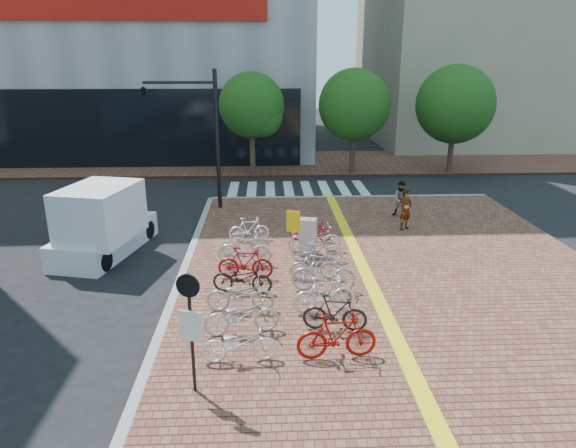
{
  "coord_description": "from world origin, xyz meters",
  "views": [
    {
      "loc": [
        -1.22,
        -12.96,
        6.88
      ],
      "look_at": [
        -0.47,
        4.08,
        1.3
      ],
      "focal_mm": 32.0,
      "sensor_mm": 36.0,
      "label": 1
    }
  ],
  "objects_px": {
    "bike_7": "(249,229)",
    "bike_8": "(337,336)",
    "bike_11": "(324,273)",
    "bike_13": "(317,249)",
    "pedestrian_b": "(402,199)",
    "bike_12": "(314,266)",
    "bike_5": "(244,249)",
    "bike_14": "(315,239)",
    "pedestrian_a": "(406,210)",
    "bike_4": "(245,263)",
    "bike_9": "(335,313)",
    "yellow_sign": "(293,226)",
    "bike_3": "(242,278)",
    "bike_15": "(311,230)",
    "box_truck": "(102,220)",
    "notice_sign": "(190,319)",
    "bike_6": "(243,242)",
    "bike_1": "(242,316)",
    "bike_2": "(240,294)",
    "bike_0": "(240,343)",
    "traffic_light_pole": "(184,114)",
    "utility_box": "(308,237)",
    "bike_10": "(324,294)"
  },
  "relations": [
    {
      "from": "bike_4",
      "to": "bike_9",
      "type": "relative_size",
      "value": 1.06
    },
    {
      "from": "bike_7",
      "to": "bike_0",
      "type": "bearing_deg",
      "value": 173.2
    },
    {
      "from": "bike_3",
      "to": "bike_5",
      "type": "height_order",
      "value": "bike_5"
    },
    {
      "from": "bike_4",
      "to": "bike_14",
      "type": "xyz_separation_m",
      "value": [
        2.41,
        2.24,
        -0.02
      ]
    },
    {
      "from": "yellow_sign",
      "to": "traffic_light_pole",
      "type": "xyz_separation_m",
      "value": [
        -4.51,
        6.54,
        3.11
      ]
    },
    {
      "from": "bike_11",
      "to": "bike_14",
      "type": "xyz_separation_m",
      "value": [
        0.04,
        3.28,
        -0.08
      ]
    },
    {
      "from": "utility_box",
      "to": "bike_4",
      "type": "bearing_deg",
      "value": -137.01
    },
    {
      "from": "bike_12",
      "to": "notice_sign",
      "type": "bearing_deg",
      "value": 152.37
    },
    {
      "from": "bike_4",
      "to": "bike_14",
      "type": "relative_size",
      "value": 0.91
    },
    {
      "from": "pedestrian_a",
      "to": "pedestrian_b",
      "type": "relative_size",
      "value": 1.04
    },
    {
      "from": "pedestrian_a",
      "to": "bike_14",
      "type": "bearing_deg",
      "value": 175.01
    },
    {
      "from": "bike_7",
      "to": "pedestrian_b",
      "type": "xyz_separation_m",
      "value": [
        6.61,
        2.86,
        0.33
      ]
    },
    {
      "from": "bike_14",
      "to": "bike_9",
      "type": "bearing_deg",
      "value": 176.54
    },
    {
      "from": "bike_4",
      "to": "bike_0",
      "type": "bearing_deg",
      "value": -174.59
    },
    {
      "from": "bike_6",
      "to": "box_truck",
      "type": "relative_size",
      "value": 0.32
    },
    {
      "from": "bike_7",
      "to": "bike_8",
      "type": "distance_m",
      "value": 8.48
    },
    {
      "from": "bike_1",
      "to": "bike_3",
      "type": "xyz_separation_m",
      "value": [
        -0.08,
        2.42,
        -0.03
      ]
    },
    {
      "from": "pedestrian_b",
      "to": "bike_4",
      "type": "bearing_deg",
      "value": -114.82
    },
    {
      "from": "bike_6",
      "to": "box_truck",
      "type": "xyz_separation_m",
      "value": [
        -5.11,
        0.63,
        0.69
      ]
    },
    {
      "from": "bike_12",
      "to": "bike_5",
      "type": "bearing_deg",
      "value": 60.51
    },
    {
      "from": "bike_11",
      "to": "yellow_sign",
      "type": "distance_m",
      "value": 2.89
    },
    {
      "from": "bike_2",
      "to": "notice_sign",
      "type": "bearing_deg",
      "value": 168.3
    },
    {
      "from": "bike_7",
      "to": "notice_sign",
      "type": "relative_size",
      "value": 0.57
    },
    {
      "from": "bike_13",
      "to": "pedestrian_b",
      "type": "xyz_separation_m",
      "value": [
        4.21,
        5.06,
        0.33
      ]
    },
    {
      "from": "bike_9",
      "to": "yellow_sign",
      "type": "distance_m",
      "value": 5.15
    },
    {
      "from": "bike_4",
      "to": "traffic_light_pole",
      "type": "height_order",
      "value": "traffic_light_pole"
    },
    {
      "from": "bike_8",
      "to": "bike_3",
      "type": "bearing_deg",
      "value": 28.99
    },
    {
      "from": "bike_2",
      "to": "bike_9",
      "type": "distance_m",
      "value": 2.73
    },
    {
      "from": "bike_8",
      "to": "bike_14",
      "type": "height_order",
      "value": "bike_8"
    },
    {
      "from": "bike_3",
      "to": "box_truck",
      "type": "relative_size",
      "value": 0.36
    },
    {
      "from": "bike_3",
      "to": "bike_15",
      "type": "bearing_deg",
      "value": -19.3
    },
    {
      "from": "bike_9",
      "to": "traffic_light_pole",
      "type": "distance_m",
      "value": 13.3
    },
    {
      "from": "yellow_sign",
      "to": "bike_13",
      "type": "bearing_deg",
      "value": -22.6
    },
    {
      "from": "bike_7",
      "to": "bike_9",
      "type": "xyz_separation_m",
      "value": [
        2.39,
        -6.9,
        0.03
      ]
    },
    {
      "from": "bike_5",
      "to": "bike_1",
      "type": "bearing_deg",
      "value": -171.18
    },
    {
      "from": "bike_11",
      "to": "bike_13",
      "type": "xyz_separation_m",
      "value": [
        0.04,
        2.37,
        -0.12
      ]
    },
    {
      "from": "bike_2",
      "to": "bike_4",
      "type": "bearing_deg",
      "value": -0.52
    },
    {
      "from": "bike_4",
      "to": "bike_8",
      "type": "xyz_separation_m",
      "value": [
        2.28,
        -4.64,
        0.04
      ]
    },
    {
      "from": "bike_4",
      "to": "bike_13",
      "type": "xyz_separation_m",
      "value": [
        2.41,
        1.33,
        -0.06
      ]
    },
    {
      "from": "bike_11",
      "to": "bike_10",
      "type": "bearing_deg",
      "value": 179.4
    },
    {
      "from": "bike_4",
      "to": "bike_7",
      "type": "relative_size",
      "value": 1.14
    },
    {
      "from": "bike_13",
      "to": "notice_sign",
      "type": "bearing_deg",
      "value": 158.12
    },
    {
      "from": "pedestrian_a",
      "to": "bike_11",
      "type": "bearing_deg",
      "value": -161.2
    },
    {
      "from": "bike_11",
      "to": "bike_4",
      "type": "bearing_deg",
      "value": 71.03
    },
    {
      "from": "bike_1",
      "to": "bike_4",
      "type": "relative_size",
      "value": 1.09
    },
    {
      "from": "bike_14",
      "to": "pedestrian_b",
      "type": "xyz_separation_m",
      "value": [
        4.22,
        4.15,
        0.29
      ]
    },
    {
      "from": "bike_14",
      "to": "pedestrian_b",
      "type": "bearing_deg",
      "value": -48.91
    },
    {
      "from": "bike_8",
      "to": "pedestrian_a",
      "type": "relative_size",
      "value": 1.14
    },
    {
      "from": "bike_4",
      "to": "bike_13",
      "type": "bearing_deg",
      "value": -56.13
    },
    {
      "from": "bike_5",
      "to": "pedestrian_a",
      "type": "relative_size",
      "value": 1.12
    }
  ]
}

